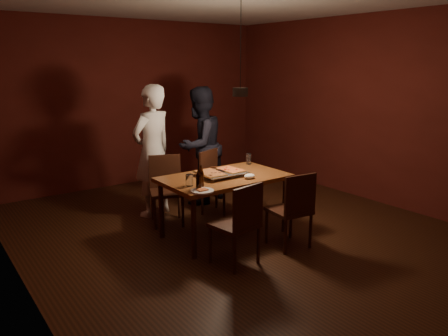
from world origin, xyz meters
TOP-DOWN VIEW (x-y plane):
  - room_shell at (0.00, 0.00)m, footprint 6.00×6.00m
  - dining_table at (-0.19, 0.06)m, footprint 1.50×0.90m
  - chair_far_left at (-0.54, 0.88)m, footprint 0.55×0.55m
  - chair_far_right at (0.18, 0.79)m, footprint 0.55×0.55m
  - chair_near_left at (-0.56, -0.74)m, footprint 0.48×0.48m
  - chair_near_right at (0.20, -0.74)m, footprint 0.46×0.46m
  - pizza_tray at (-0.21, 0.10)m, footprint 0.55×0.45m
  - pizza_meat at (-0.36, 0.10)m, footprint 0.28×0.42m
  - pizza_cheese at (-0.07, 0.09)m, footprint 0.24×0.36m
  - spatula at (-0.22, 0.12)m, footprint 0.11×0.25m
  - beer_bottle_a at (-0.75, -0.25)m, footprint 0.06×0.06m
  - beer_bottle_b at (-0.69, -0.19)m, footprint 0.07×0.07m
  - water_glass_left at (-0.75, -0.06)m, footprint 0.08×0.08m
  - water_glass_right at (0.45, 0.38)m, footprint 0.07×0.07m
  - plate_slice at (-0.76, -0.33)m, footprint 0.25×0.25m
  - napkin at (-0.02, -0.21)m, footprint 0.14×0.11m
  - diner_white at (-0.54, 1.24)m, footprint 0.76×0.61m
  - diner_dark at (0.29, 1.34)m, footprint 1.03×0.92m
  - pendant_lamp at (0.00, 0.00)m, footprint 0.18×0.18m

SIDE VIEW (x-z plane):
  - chair_far_left at x=-0.54m, z-range 0.29..0.78m
  - chair_far_right at x=0.18m, z-range 0.29..0.78m
  - chair_near_left at x=-0.56m, z-range 0.29..0.78m
  - chair_near_right at x=0.20m, z-range 0.29..0.78m
  - dining_table at x=-0.19m, z-range 0.30..1.05m
  - plate_slice at x=-0.76m, z-range 0.75..0.77m
  - pizza_tray at x=-0.21m, z-range 0.75..0.80m
  - napkin at x=-0.02m, z-range 0.75..0.81m
  - pizza_meat at x=-0.36m, z-range 0.80..0.82m
  - pizza_cheese at x=-0.07m, z-range 0.80..0.82m
  - spatula at x=-0.22m, z-range 0.79..0.83m
  - water_glass_left at x=-0.75m, z-range 0.75..0.88m
  - water_glass_right at x=0.45m, z-range 0.75..0.89m
  - beer_bottle_a at x=-0.75m, z-range 0.75..0.98m
  - beer_bottle_b at x=-0.69m, z-range 0.75..1.00m
  - diner_dark at x=0.29m, z-range 0.00..1.75m
  - diner_white at x=-0.54m, z-range 0.00..1.81m
  - room_shell at x=0.00m, z-range -1.60..4.40m
  - pendant_lamp at x=0.00m, z-range 1.21..2.31m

